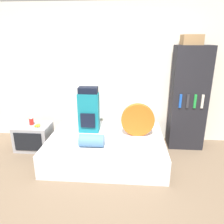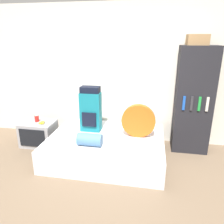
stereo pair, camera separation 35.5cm
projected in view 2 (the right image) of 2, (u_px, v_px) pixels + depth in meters
name	position (u px, v px, depth m)	size (l,w,h in m)	color
ground_plane	(91.00, 186.00, 3.07)	(16.00, 16.00, 0.00)	brown
wall_back	(113.00, 75.00, 4.23)	(8.00, 0.05, 2.60)	silver
bed	(106.00, 147.00, 3.78)	(1.93, 1.49, 0.38)	silver
backpack	(91.00, 110.00, 3.87)	(0.36, 0.24, 0.80)	#14707F
tent_bag	(138.00, 121.00, 3.64)	(0.56, 0.09, 0.56)	#E05B19
sleeping_roll	(90.00, 140.00, 3.39)	(0.38, 0.20, 0.20)	teal
television	(39.00, 133.00, 4.21)	(0.62, 0.48, 0.46)	#939399
canister	(37.00, 118.00, 4.16)	(0.08, 0.08, 0.13)	red
banana_bunch	(42.00, 122.00, 4.08)	(0.12, 0.14, 0.04)	yellow
bookshelf	(193.00, 101.00, 3.81)	(0.62, 0.40, 1.87)	black
cardboard_box	(197.00, 40.00, 3.52)	(0.33, 0.31, 0.17)	#99754C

